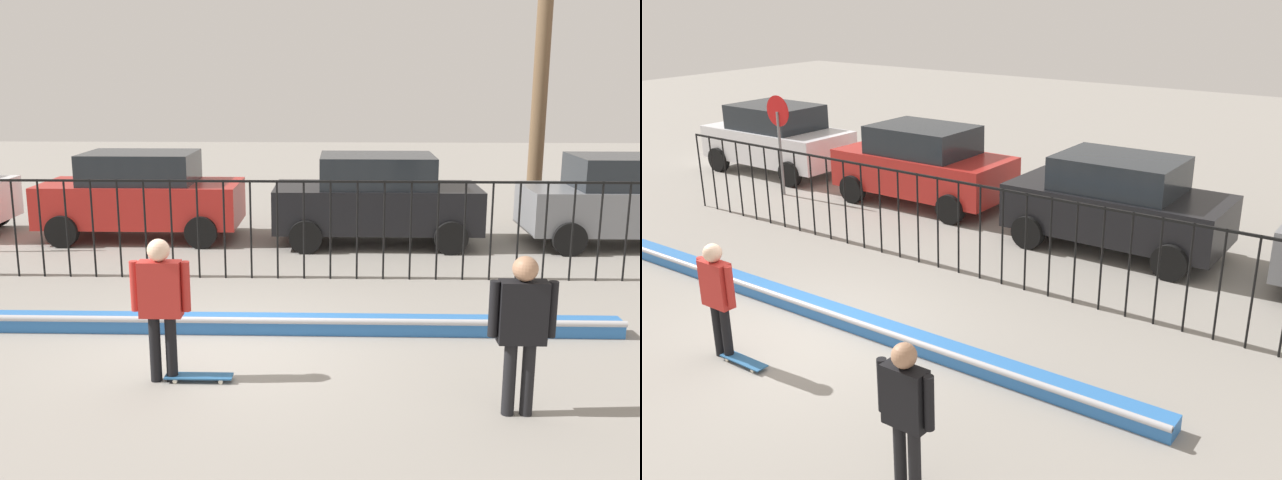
{
  "view_description": "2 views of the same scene",
  "coord_description": "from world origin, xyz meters",
  "views": [
    {
      "loc": [
        1.59,
        -9.13,
        3.56
      ],
      "look_at": [
        1.25,
        2.45,
        0.93
      ],
      "focal_mm": 41.26,
      "sensor_mm": 36.0,
      "label": 1
    },
    {
      "loc": [
        7.44,
        -6.58,
        5.04
      ],
      "look_at": [
        1.25,
        2.41,
        1.11
      ],
      "focal_mm": 39.94,
      "sensor_mm": 36.0,
      "label": 2
    }
  ],
  "objects": [
    {
      "name": "perimeter_fence",
      "position": [
        -0.0,
        3.44,
        1.09
      ],
      "size": [
        14.04,
        0.04,
        1.76
      ],
      "color": "black",
      "rests_on": "ground"
    },
    {
      "name": "skateboarder",
      "position": [
        -0.5,
        -1.05,
        1.03
      ],
      "size": [
        0.7,
        0.26,
        1.72
      ],
      "rotation": [
        0.0,
        0.0,
        -0.3
      ],
      "color": "black",
      "rests_on": "ground"
    },
    {
      "name": "parked_car_red",
      "position": [
        -2.79,
        6.65,
        0.97
      ],
      "size": [
        4.3,
        2.12,
        1.9
      ],
      "rotation": [
        0.0,
        0.0,
        -0.06
      ],
      "color": "#B2231E",
      "rests_on": "ground"
    },
    {
      "name": "bowl_coping_ledge",
      "position": [
        0.0,
        0.67,
        0.12
      ],
      "size": [
        11.0,
        0.41,
        0.27
      ],
      "color": "#2D6BB7",
      "rests_on": "ground"
    },
    {
      "name": "ground_plane",
      "position": [
        0.0,
        0.0,
        0.0
      ],
      "size": [
        60.0,
        60.0,
        0.0
      ],
      "primitive_type": "plane",
      "color": "gray"
    },
    {
      "name": "parked_car_black",
      "position": [
        2.33,
        6.27,
        0.97
      ],
      "size": [
        4.3,
        2.12,
        1.9
      ],
      "rotation": [
        0.0,
        0.0,
        -0.03
      ],
      "color": "black",
      "rests_on": "ground"
    },
    {
      "name": "skateboard",
      "position": [
        -0.09,
        -1.06,
        0.06
      ],
      "size": [
        0.8,
        0.2,
        0.07
      ],
      "rotation": [
        0.0,
        0.0,
        -0.21
      ],
      "color": "#26598C",
      "rests_on": "ground"
    },
    {
      "name": "parked_car_gray",
      "position": [
        7.6,
        6.23,
        0.97
      ],
      "size": [
        4.3,
        2.12,
        1.9
      ],
      "rotation": [
        0.0,
        0.0,
        -0.03
      ],
      "color": "slate",
      "rests_on": "ground"
    },
    {
      "name": "camera_operator",
      "position": [
        3.48,
        -1.82,
        1.05
      ],
      "size": [
        0.7,
        0.26,
        1.74
      ],
      "rotation": [
        0.0,
        0.0,
        2.73
      ],
      "color": "black",
      "rests_on": "ground"
    }
  ]
}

